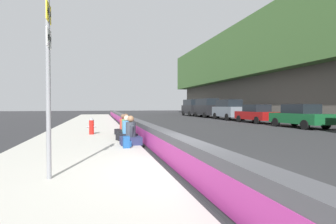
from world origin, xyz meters
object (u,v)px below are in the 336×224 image
object	(u,v)px
route_sign_post	(48,75)
parked_car_farther	(192,107)
seated_person_far	(123,128)
backpack	(127,142)
parked_car_far	(207,107)
seated_person_rear	(126,130)
parked_car_midline	(229,109)
seated_person_middle	(127,132)
parked_car_fourth	(256,114)
parked_car_third	(300,116)
seated_person_foreground	(131,135)
fire_hydrant	(92,126)

from	to	relation	value
route_sign_post	parked_car_farther	world-z (taller)	route_sign_post
seated_person_far	backpack	size ratio (longest dim) A/B	2.60
parked_car_far	route_sign_post	bearing A→B (deg)	151.57
seated_person_far	parked_car_farther	world-z (taller)	parked_car_farther
seated_person_rear	seated_person_far	xyz separation A→B (m)	(1.33, 0.01, -0.02)
route_sign_post	parked_car_midline	xyz separation A→B (m)	(21.51, -15.09, -1.03)
seated_person_middle	parked_car_farther	bearing A→B (deg)	-24.83
parked_car_fourth	parked_car_farther	world-z (taller)	parked_car_farther
seated_person_far	parked_car_midline	world-z (taller)	parked_car_midline
parked_car_third	seated_person_foreground	bearing A→B (deg)	115.49
seated_person_foreground	parked_car_farther	bearing A→B (deg)	-23.83
parked_car_third	parked_car_fourth	bearing A→B (deg)	-0.44
seated_person_rear	parked_car_far	size ratio (longest dim) A/B	0.21
seated_person_foreground	parked_car_far	world-z (taller)	parked_car_far
fire_hydrant	seated_person_foreground	size ratio (longest dim) A/B	0.81
parked_car_third	seated_person_far	bearing A→B (deg)	101.46
seated_person_foreground	parked_car_fourth	world-z (taller)	parked_car_fourth
fire_hydrant	parked_car_far	distance (m)	24.46
parked_car_third	parked_car_midline	size ratio (longest dim) A/B	0.95
backpack	parked_car_fourth	size ratio (longest dim) A/B	0.09
seated_person_rear	parked_car_midline	world-z (taller)	parked_car_midline
route_sign_post	parked_car_midline	world-z (taller)	route_sign_post
parked_car_far	backpack	bearing A→B (deg)	151.50
seated_person_middle	parked_car_midline	world-z (taller)	parked_car_midline
seated_person_foreground	parked_car_far	size ratio (longest dim) A/B	0.21
backpack	parked_car_farther	distance (m)	32.74
seated_person_middle	backpack	xyz separation A→B (m)	(-1.99, 0.20, -0.13)
route_sign_post	fire_hydrant	xyz separation A→B (m)	(8.32, -0.57, -1.62)
seated_person_middle	seated_person_rear	size ratio (longest dim) A/B	0.96
fire_hydrant	seated_person_far	size ratio (longest dim) A/B	0.85
seated_person_rear	seated_person_far	size ratio (longest dim) A/B	1.05
parked_car_third	parked_car_midline	distance (m)	11.11
seated_person_middle	seated_person_rear	xyz separation A→B (m)	(0.92, -0.06, 0.01)
seated_person_foreground	parked_car_midline	size ratio (longest dim) A/B	0.23
parked_car_far	seated_person_rear	bearing A→B (deg)	148.85
parked_car_far	parked_car_farther	bearing A→B (deg)	1.02
parked_car_third	parked_car_midline	xyz separation A→B (m)	(11.11, -0.11, 0.32)
seated_person_middle	parked_car_fourth	distance (m)	16.63
parked_car_far	parked_car_farther	size ratio (longest dim) A/B	0.99
fire_hydrant	parked_car_farther	distance (m)	29.07
seated_person_rear	backpack	distance (m)	2.92
fire_hydrant	parked_car_third	bearing A→B (deg)	-81.78
fire_hydrant	backpack	world-z (taller)	fire_hydrant
seated_person_far	backpack	xyz separation A→B (m)	(-4.24, 0.25, -0.13)
parked_car_fourth	seated_person_middle	bearing A→B (deg)	128.92
parked_car_midline	seated_person_rear	bearing A→B (deg)	139.30
seated_person_far	parked_car_far	size ratio (longest dim) A/B	0.20
backpack	seated_person_rear	bearing A→B (deg)	-5.13
seated_person_foreground	seated_person_middle	xyz separation A→B (m)	(1.28, 0.02, -0.01)
route_sign_post	parked_car_far	distance (m)	31.80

